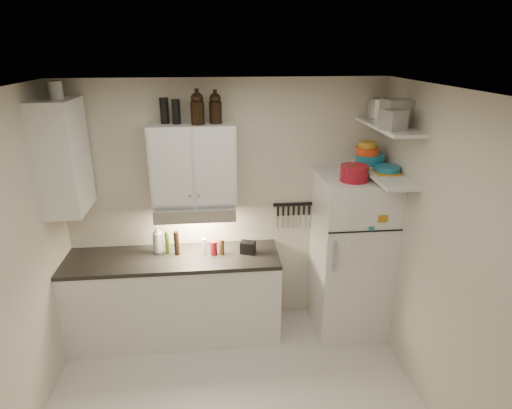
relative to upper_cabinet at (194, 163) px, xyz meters
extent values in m
cube|color=silver|center=(0.30, -1.33, 0.78)|extent=(3.20, 3.00, 0.02)
cube|color=beige|center=(0.30, 0.18, -0.53)|extent=(3.20, 0.02, 2.60)
cube|color=beige|center=(1.91, -1.33, -0.53)|extent=(0.02, 3.00, 2.60)
cube|color=white|center=(-0.25, -0.14, -1.39)|extent=(2.10, 0.60, 0.88)
cube|color=black|center=(-0.25, -0.14, -0.93)|extent=(2.10, 0.62, 0.04)
cube|color=white|center=(0.00, 0.00, 0.00)|extent=(0.80, 0.33, 0.75)
cube|color=white|center=(-1.14, -0.14, 0.12)|extent=(0.33, 0.55, 1.00)
cube|color=silver|center=(0.00, -0.06, -0.44)|extent=(0.76, 0.46, 0.12)
cube|color=white|center=(1.55, -0.18, -0.98)|extent=(0.70, 0.68, 1.70)
cube|color=white|center=(1.75, -0.31, 0.38)|extent=(0.30, 0.95, 0.03)
cube|color=white|center=(1.75, -0.31, -0.07)|extent=(0.30, 0.95, 0.03)
cube|color=black|center=(1.00, 0.15, -0.51)|extent=(0.42, 0.02, 0.03)
cylinder|color=maroon|center=(1.47, -0.30, -0.05)|extent=(0.32, 0.32, 0.15)
cube|color=#B77D16|center=(1.77, -0.31, -0.08)|extent=(0.23, 0.28, 0.09)
cylinder|color=silver|center=(1.65, -0.21, -0.08)|extent=(0.06, 0.06, 0.09)
cylinder|color=silver|center=(1.80, 0.03, 0.48)|extent=(0.31, 0.31, 0.19)
cube|color=#AAAAAD|center=(1.78, -0.36, 0.50)|extent=(0.24, 0.22, 0.23)
cube|color=#AAAAAD|center=(1.67, -0.56, 0.47)|extent=(0.21, 0.21, 0.17)
cylinder|color=#1A6E90|center=(1.71, -0.04, 0.01)|extent=(0.28, 0.28, 0.11)
cylinder|color=#E84115|center=(1.67, -0.05, 0.10)|extent=(0.22, 0.22, 0.07)
cylinder|color=#C48C22|center=(1.67, -0.05, 0.16)|extent=(0.17, 0.17, 0.06)
cylinder|color=#1A6E90|center=(1.78, -0.31, -0.02)|extent=(0.29, 0.29, 0.06)
cylinder|color=black|center=(-0.13, 0.01, 0.49)|extent=(0.09, 0.09, 0.22)
cylinder|color=black|center=(-0.24, 0.04, 0.49)|extent=(0.09, 0.09, 0.23)
cylinder|color=silver|center=(-1.10, -0.14, 0.70)|extent=(0.13, 0.13, 0.15)
imported|color=white|center=(-0.39, -0.02, -0.74)|extent=(0.17, 0.17, 0.33)
cylinder|color=brown|center=(0.24, -0.12, -0.83)|extent=(0.06, 0.06, 0.16)
cylinder|color=#496619|center=(-0.30, -0.05, -0.79)|extent=(0.05, 0.05, 0.23)
cylinder|color=black|center=(-0.20, -0.09, -0.78)|extent=(0.06, 0.06, 0.25)
cylinder|color=silver|center=(0.06, -0.08, -0.83)|extent=(0.07, 0.07, 0.16)
cylinder|color=maroon|center=(0.16, -0.12, -0.83)|extent=(0.09, 0.09, 0.14)
cube|color=black|center=(0.50, -0.13, -0.84)|extent=(0.17, 0.14, 0.12)
camera|label=1|loc=(0.19, -3.97, 1.04)|focal=30.00mm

